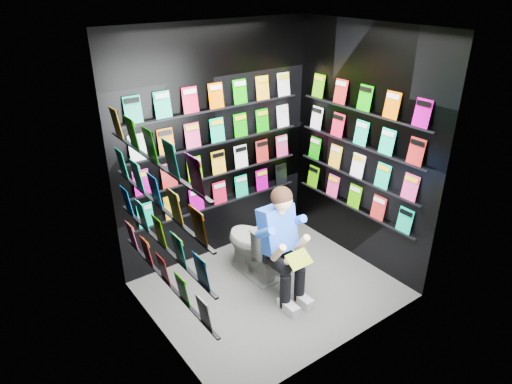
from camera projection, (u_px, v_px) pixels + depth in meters
floor at (271, 289)px, 4.80m from camera, size 2.40×2.40×0.00m
ceiling at (276, 29)px, 3.67m from camera, size 2.40×2.40×0.00m
wall_back at (216, 146)px, 4.96m from camera, size 2.40×0.04×2.60m
wall_front at (353, 219)px, 3.50m from camera, size 2.40×0.04×2.60m
wall_left at (153, 212)px, 3.59m from camera, size 0.04×2.00×2.60m
wall_right at (361, 150)px, 4.87m from camera, size 0.04×2.00×2.60m
comics_back at (218, 147)px, 4.93m from camera, size 2.10×0.06×1.37m
comics_left at (157, 211)px, 3.61m from camera, size 0.06×1.70×1.37m
comics_right at (360, 150)px, 4.85m from camera, size 0.06×1.70×1.37m
toilet at (254, 245)px, 4.90m from camera, size 0.43×0.75×0.73m
longbox at (276, 252)px, 5.13m from camera, size 0.25×0.45×0.33m
longbox_lid at (276, 238)px, 5.05m from camera, size 0.28×0.47×0.03m
reader at (276, 229)px, 4.46m from camera, size 0.48×0.70×1.28m
held_comic at (299, 259)px, 4.28m from camera, size 0.25×0.15×0.10m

